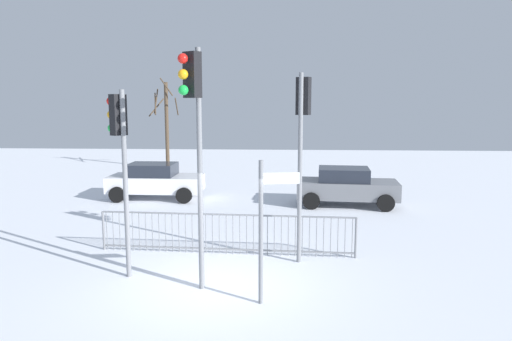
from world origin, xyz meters
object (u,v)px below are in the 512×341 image
object	(u,v)px
direction_sign_post	(264,224)
car_grey_mid	(346,186)
traffic_light_rear_right	(120,141)
car_white_far	(155,180)
traffic_light_rear_left	(194,116)
bare_tree_left	(166,122)
traffic_light_mid_left	(303,125)

from	to	relation	value
direction_sign_post	car_grey_mid	xyz separation A→B (m)	(2.83, 9.10, -0.84)
traffic_light_rear_right	direction_sign_post	world-z (taller)	traffic_light_rear_right
car_grey_mid	car_white_far	bearing A→B (deg)	178.44
traffic_light_rear_left	bare_tree_left	world-z (taller)	bare_tree_left
direction_sign_post	traffic_light_mid_left	bearing A→B (deg)	64.34
traffic_light_mid_left	car_grey_mid	world-z (taller)	traffic_light_mid_left
traffic_light_mid_left	car_grey_mid	size ratio (longest dim) A/B	1.18
traffic_light_rear_left	direction_sign_post	world-z (taller)	traffic_light_rear_left
traffic_light_rear_left	car_grey_mid	size ratio (longest dim) A/B	1.28
traffic_light_mid_left	car_white_far	xyz separation A→B (m)	(-5.73, 7.38, -2.64)
traffic_light_mid_left	direction_sign_post	distance (m)	3.27
traffic_light_rear_left	car_grey_mid	world-z (taller)	traffic_light_rear_left
car_grey_mid	car_white_far	size ratio (longest dim) A/B	1.03
traffic_light_mid_left	car_white_far	world-z (taller)	traffic_light_mid_left
traffic_light_rear_left	bare_tree_left	size ratio (longest dim) A/B	0.93
traffic_light_rear_left	car_white_far	distance (m)	10.45
traffic_light_rear_left	traffic_light_rear_right	bearing A→B (deg)	11.12
car_white_far	bare_tree_left	bearing A→B (deg)	101.37
traffic_light_mid_left	car_white_far	size ratio (longest dim) A/B	1.22
car_grey_mid	car_white_far	xyz separation A→B (m)	(-7.73, 0.89, 0.00)
traffic_light_rear_right	car_white_far	xyz separation A→B (m)	(-1.64, 8.63, -2.33)
traffic_light_rear_left	car_white_far	size ratio (longest dim) A/B	1.32
traffic_light_rear_left	direction_sign_post	bearing A→B (deg)	-166.74
direction_sign_post	car_white_far	world-z (taller)	direction_sign_post
car_white_far	direction_sign_post	bearing A→B (deg)	-63.42
traffic_light_mid_left	bare_tree_left	size ratio (longest dim) A/B	0.86
traffic_light_rear_left	traffic_light_rear_right	world-z (taller)	traffic_light_rear_left
traffic_light_mid_left	direction_sign_post	xyz separation A→B (m)	(-0.83, -2.60, -1.79)
traffic_light_rear_left	bare_tree_left	xyz separation A→B (m)	(-5.21, 18.48, -0.86)
traffic_light_rear_left	traffic_light_rear_right	xyz separation A→B (m)	(-1.82, 0.79, -0.58)
traffic_light_rear_right	traffic_light_rear_left	bearing A→B (deg)	-77.77
traffic_light_rear_right	bare_tree_left	size ratio (longest dim) A/B	0.78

